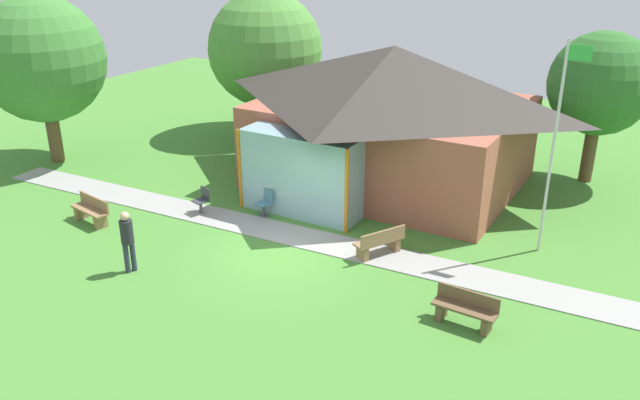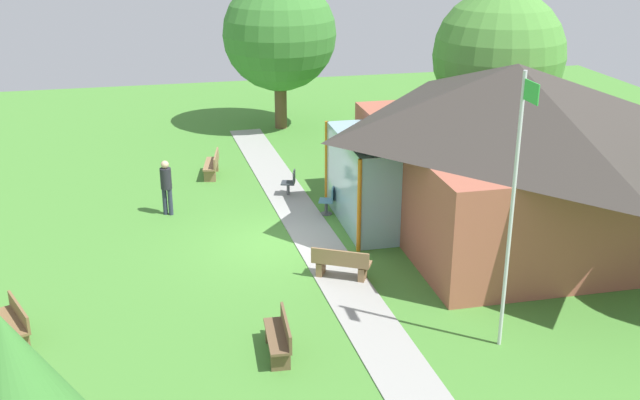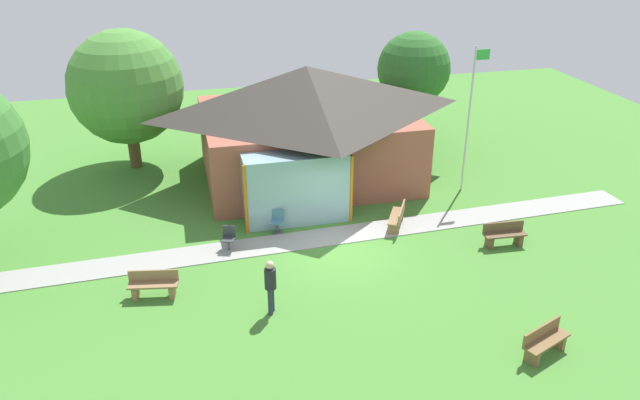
% 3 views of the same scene
% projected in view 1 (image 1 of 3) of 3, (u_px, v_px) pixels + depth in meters
% --- Properties ---
extents(ground_plane, '(44.00, 44.00, 0.00)m').
position_uv_depth(ground_plane, '(285.00, 252.00, 18.43)').
color(ground_plane, '#478433').
extents(pavilion, '(9.69, 8.62, 4.87)m').
position_uv_depth(pavilion, '(389.00, 114.00, 22.55)').
color(pavilion, '#A35642').
rests_on(pavilion, ground_plane).
extents(footpath, '(23.98, 2.32, 0.03)m').
position_uv_depth(footpath, '(304.00, 238.00, 19.25)').
color(footpath, '#999993').
rests_on(footpath, ground_plane).
extents(flagpole, '(0.64, 0.08, 5.99)m').
position_uv_depth(flagpole, '(555.00, 141.00, 17.25)').
color(flagpole, silver).
rests_on(flagpole, ground_plane).
extents(bench_rear_near_path, '(1.10, 1.53, 0.84)m').
position_uv_depth(bench_rear_near_path, '(380.00, 243.00, 18.08)').
color(bench_rear_near_path, olive).
rests_on(bench_rear_near_path, ground_plane).
extents(bench_mid_left, '(1.55, 0.69, 0.84)m').
position_uv_depth(bench_mid_left, '(91.00, 211.00, 20.12)').
color(bench_mid_left, olive).
rests_on(bench_mid_left, ground_plane).
extents(bench_mid_right, '(1.52, 0.52, 0.84)m').
position_uv_depth(bench_mid_right, '(465.00, 310.00, 14.92)').
color(bench_mid_right, brown).
rests_on(bench_mid_right, ground_plane).
extents(patio_chair_west, '(0.55, 0.55, 0.86)m').
position_uv_depth(patio_chair_west, '(202.00, 201.00, 20.80)').
color(patio_chair_west, '#33383D').
rests_on(patio_chair_west, ground_plane).
extents(patio_chair_porch_left, '(0.56, 0.56, 0.86)m').
position_uv_depth(patio_chair_porch_left, '(265.00, 203.00, 20.62)').
color(patio_chair_porch_left, teal).
rests_on(patio_chair_porch_left, ground_plane).
extents(visitor_strolling_lawn, '(0.34, 0.34, 1.74)m').
position_uv_depth(visitor_strolling_lawn, '(127.00, 237.00, 17.02)').
color(visitor_strolling_lawn, '#2D3347').
rests_on(visitor_strolling_lawn, ground_plane).
extents(tree_behind_pavilion_right, '(3.58, 3.58, 5.37)m').
position_uv_depth(tree_behind_pavilion_right, '(601.00, 84.00, 22.28)').
color(tree_behind_pavilion_right, brown).
rests_on(tree_behind_pavilion_right, ground_plane).
extents(tree_west_hedge, '(4.71, 4.71, 6.36)m').
position_uv_depth(tree_west_hedge, '(42.00, 60.00, 24.14)').
color(tree_west_hedge, brown).
rests_on(tree_west_hedge, ground_plane).
extents(tree_behind_pavilion_left, '(4.95, 4.95, 6.17)m').
position_uv_depth(tree_behind_pavilion_left, '(265.00, 49.00, 27.93)').
color(tree_behind_pavilion_left, brown).
rests_on(tree_behind_pavilion_left, ground_plane).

